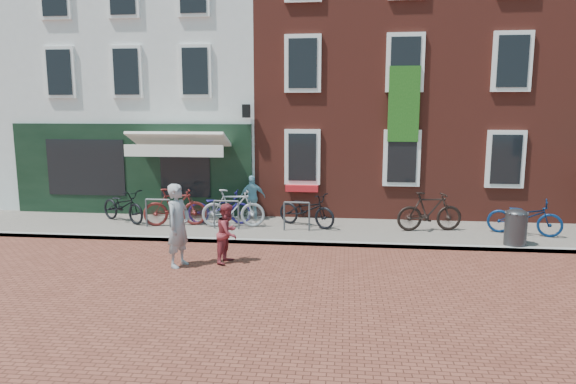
# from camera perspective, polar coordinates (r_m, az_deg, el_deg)

# --- Properties ---
(ground) EXTENTS (80.00, 80.00, 0.00)m
(ground) POSITION_cam_1_polar(r_m,az_deg,el_deg) (13.26, -1.70, -5.90)
(ground) COLOR brown
(sidewalk) EXTENTS (24.00, 3.00, 0.10)m
(sidewalk) POSITION_cam_1_polar(r_m,az_deg,el_deg) (14.59, 3.05, -4.29)
(sidewalk) COLOR slate
(sidewalk) RESTS_ON ground
(building_stucco) EXTENTS (8.00, 8.00, 9.00)m
(building_stucco) POSITION_cam_1_polar(r_m,az_deg,el_deg) (20.84, -12.93, 11.88)
(building_stucco) COLOR silver
(building_stucco) RESTS_ON ground
(building_brick_mid) EXTENTS (6.00, 8.00, 10.00)m
(building_brick_mid) POSITION_cam_1_polar(r_m,az_deg,el_deg) (19.72, 7.17, 13.65)
(building_brick_mid) COLOR maroon
(building_brick_mid) RESTS_ON ground
(building_brick_right) EXTENTS (6.00, 8.00, 10.00)m
(building_brick_right) POSITION_cam_1_polar(r_m,az_deg,el_deg) (20.66, 24.49, 12.71)
(building_brick_right) COLOR maroon
(building_brick_right) RESTS_ON ground
(litter_bin) EXTENTS (0.53, 0.53, 0.98)m
(litter_bin) POSITION_cam_1_polar(r_m,az_deg,el_deg) (13.93, 24.06, -3.41)
(litter_bin) COLOR #373739
(litter_bin) RESTS_ON sidewalk
(woman) EXTENTS (0.62, 0.78, 1.85)m
(woman) POSITION_cam_1_polar(r_m,az_deg,el_deg) (11.54, -12.13, -3.66)
(woman) COLOR gray
(woman) RESTS_ON ground
(boy) EXTENTS (0.65, 0.76, 1.37)m
(boy) POSITION_cam_1_polar(r_m,az_deg,el_deg) (11.70, -6.72, -4.57)
(boy) COLOR maroon
(boy) RESTS_ON ground
(cafe_person) EXTENTS (0.86, 0.56, 1.35)m
(cafe_person) POSITION_cam_1_polar(r_m,az_deg,el_deg) (15.76, -3.98, -0.59)
(cafe_person) COLOR #7DB8C8
(cafe_person) RESTS_ON sidewalk
(bicycle_0) EXTENTS (1.96, 1.51, 0.99)m
(bicycle_0) POSITION_cam_1_polar(r_m,az_deg,el_deg) (16.11, -17.92, -1.46)
(bicycle_0) COLOR black
(bicycle_0) RESTS_ON sidewalk
(bicycle_1) EXTENTS (1.90, 0.93, 1.10)m
(bicycle_1) POSITION_cam_1_polar(r_m,az_deg,el_deg) (15.18, -12.47, -1.66)
(bicycle_1) COLOR maroon
(bicycle_1) RESTS_ON sidewalk
(bicycle_2) EXTENTS (1.93, 0.83, 0.99)m
(bicycle_2) POSITION_cam_1_polar(r_m,az_deg,el_deg) (15.22, -7.63, -1.70)
(bicycle_2) COLOR navy
(bicycle_2) RESTS_ON sidewalk
(bicycle_3) EXTENTS (1.87, 0.69, 1.10)m
(bicycle_3) POSITION_cam_1_polar(r_m,az_deg,el_deg) (14.75, -6.13, -1.80)
(bicycle_3) COLOR #969598
(bicycle_3) RESTS_ON sidewalk
(bicycle_4) EXTENTS (1.96, 1.49, 0.99)m
(bicycle_4) POSITION_cam_1_polar(r_m,az_deg,el_deg) (14.76, 2.09, -1.97)
(bicycle_4) COLOR black
(bicycle_4) RESTS_ON sidewalk
(bicycle_5) EXTENTS (1.89, 0.82, 1.10)m
(bicycle_5) POSITION_cam_1_polar(r_m,az_deg,el_deg) (14.73, 15.50, -2.11)
(bicycle_5) COLOR black
(bicycle_5) RESTS_ON sidewalk
(bicycle_6) EXTENTS (1.99, 1.21, 0.99)m
(bicycle_6) POSITION_cam_1_polar(r_m,az_deg,el_deg) (15.17, 24.86, -2.52)
(bicycle_6) COLOR #08214B
(bicycle_6) RESTS_ON sidewalk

